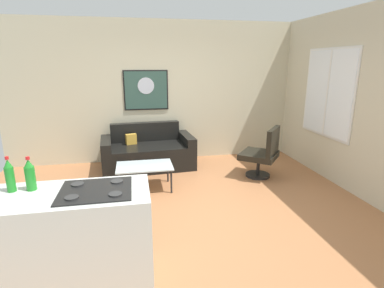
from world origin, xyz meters
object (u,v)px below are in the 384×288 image
at_px(couch, 148,153).
at_px(wall_painting, 146,90).
at_px(armchair, 263,153).
at_px(soda_bottle_2, 30,175).
at_px(coffee_table, 145,167).
at_px(soda_bottle, 10,176).

distance_m(couch, wall_painting, 1.26).
bearing_deg(armchair, soda_bottle_2, -145.61).
bearing_deg(wall_painting, soda_bottle_2, -108.19).
relative_size(coffee_table, soda_bottle_2, 2.96).
xyz_separation_m(armchair, soda_bottle, (-3.26, -2.12, 0.62)).
bearing_deg(coffee_table, wall_painting, 84.86).
bearing_deg(coffee_table, couch, 84.38).
height_order(coffee_table, wall_painting, wall_painting).
height_order(coffee_table, armchair, armchair).
height_order(couch, wall_painting, wall_painting).
bearing_deg(soda_bottle, armchair, 33.12).
bearing_deg(wall_painting, soda_bottle, -110.45).
xyz_separation_m(soda_bottle, soda_bottle_2, (0.16, 0.00, -0.01)).
distance_m(armchair, soda_bottle_2, 3.81).
bearing_deg(soda_bottle_2, wall_painting, 71.81).
relative_size(coffee_table, wall_painting, 1.01).
relative_size(armchair, soda_bottle, 2.93).
bearing_deg(couch, soda_bottle_2, -110.23).
bearing_deg(coffee_table, soda_bottle, -120.61).
relative_size(couch, armchair, 1.96).
bearing_deg(couch, soda_bottle, -112.76).
bearing_deg(soda_bottle_2, soda_bottle, -179.13).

